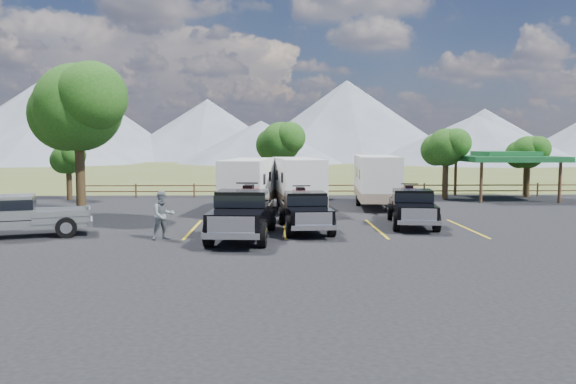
{
  "coord_description": "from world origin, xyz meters",
  "views": [
    {
      "loc": [
        -2.45,
        -20.22,
        3.78
      ],
      "look_at": [
        -1.85,
        4.72,
        1.6
      ],
      "focal_mm": 35.0,
      "sensor_mm": 36.0,
      "label": 1
    }
  ],
  "objects_px": {
    "person_a": "(231,215)",
    "person_b": "(163,215)",
    "tree_big_nw": "(77,108)",
    "trailer_center": "(298,183)",
    "rig_left": "(243,212)",
    "trailer_left": "(249,185)",
    "rig_center": "(305,209)",
    "pickup_silver": "(19,215)",
    "trailer_right": "(376,180)",
    "pavilion": "(505,158)",
    "rig_right": "(412,206)"
  },
  "relations": [
    {
      "from": "rig_left",
      "to": "tree_big_nw",
      "type": "bearing_deg",
      "value": 145.65
    },
    {
      "from": "rig_left",
      "to": "trailer_left",
      "type": "distance_m",
      "value": 7.97
    },
    {
      "from": "tree_big_nw",
      "to": "trailer_center",
      "type": "relative_size",
      "value": 0.94
    },
    {
      "from": "tree_big_nw",
      "to": "trailer_center",
      "type": "distance_m",
      "value": 12.25
    },
    {
      "from": "pickup_silver",
      "to": "person_b",
      "type": "relative_size",
      "value": 3.1
    },
    {
      "from": "pavilion",
      "to": "rig_left",
      "type": "height_order",
      "value": "pavilion"
    },
    {
      "from": "tree_big_nw",
      "to": "person_b",
      "type": "relative_size",
      "value": 4.15
    },
    {
      "from": "tree_big_nw",
      "to": "person_b",
      "type": "distance_m",
      "value": 10.57
    },
    {
      "from": "tree_big_nw",
      "to": "rig_center",
      "type": "bearing_deg",
      "value": -24.68
    },
    {
      "from": "rig_center",
      "to": "trailer_right",
      "type": "distance_m",
      "value": 10.02
    },
    {
      "from": "pickup_silver",
      "to": "trailer_center",
      "type": "bearing_deg",
      "value": 109.16
    },
    {
      "from": "rig_center",
      "to": "person_b",
      "type": "bearing_deg",
      "value": -161.73
    },
    {
      "from": "person_a",
      "to": "rig_right",
      "type": "bearing_deg",
      "value": -171.35
    },
    {
      "from": "tree_big_nw",
      "to": "trailer_left",
      "type": "distance_m",
      "value": 9.64
    },
    {
      "from": "trailer_right",
      "to": "person_a",
      "type": "xyz_separation_m",
      "value": [
        -7.75,
        -10.67,
        -0.68
      ]
    },
    {
      "from": "tree_big_nw",
      "to": "rig_left",
      "type": "xyz_separation_m",
      "value": [
        8.85,
        -7.13,
        -4.54
      ]
    },
    {
      "from": "pavilion",
      "to": "trailer_right",
      "type": "distance_m",
      "value": 10.48
    },
    {
      "from": "rig_left",
      "to": "rig_right",
      "type": "xyz_separation_m",
      "value": [
        7.5,
        3.14,
        -0.13
      ]
    },
    {
      "from": "trailer_left",
      "to": "rig_center",
      "type": "bearing_deg",
      "value": -59.65
    },
    {
      "from": "pickup_silver",
      "to": "person_a",
      "type": "xyz_separation_m",
      "value": [
        8.44,
        -0.25,
        0.02
      ]
    },
    {
      "from": "trailer_left",
      "to": "person_b",
      "type": "relative_size",
      "value": 4.4
    },
    {
      "from": "person_b",
      "to": "trailer_right",
      "type": "bearing_deg",
      "value": 17.33
    },
    {
      "from": "rig_center",
      "to": "pickup_silver",
      "type": "bearing_deg",
      "value": -176.34
    },
    {
      "from": "rig_left",
      "to": "trailer_center",
      "type": "relative_size",
      "value": 0.77
    },
    {
      "from": "rig_right",
      "to": "trailer_right",
      "type": "xyz_separation_m",
      "value": [
        -0.26,
        7.58,
        0.68
      ]
    },
    {
      "from": "person_a",
      "to": "person_b",
      "type": "distance_m",
      "value": 2.62
    },
    {
      "from": "pavilion",
      "to": "rig_right",
      "type": "xyz_separation_m",
      "value": [
        -9.19,
        -11.96,
        -1.86
      ]
    },
    {
      "from": "rig_center",
      "to": "trailer_left",
      "type": "xyz_separation_m",
      "value": [
        -2.68,
        6.06,
        0.62
      ]
    },
    {
      "from": "rig_center",
      "to": "person_b",
      "type": "height_order",
      "value": "person_b"
    },
    {
      "from": "person_b",
      "to": "tree_big_nw",
      "type": "bearing_deg",
      "value": 97.49
    },
    {
      "from": "tree_big_nw",
      "to": "rig_left",
      "type": "distance_m",
      "value": 12.24
    },
    {
      "from": "pavilion",
      "to": "trailer_left",
      "type": "relative_size",
      "value": 0.74
    },
    {
      "from": "person_b",
      "to": "trailer_center",
      "type": "bearing_deg",
      "value": 29.79
    },
    {
      "from": "rig_left",
      "to": "rig_center",
      "type": "distance_m",
      "value": 3.17
    },
    {
      "from": "trailer_left",
      "to": "trailer_right",
      "type": "relative_size",
      "value": 0.96
    },
    {
      "from": "trailer_left",
      "to": "pickup_silver",
      "type": "bearing_deg",
      "value": -132.52
    },
    {
      "from": "rig_left",
      "to": "trailer_right",
      "type": "height_order",
      "value": "trailer_right"
    },
    {
      "from": "pickup_silver",
      "to": "trailer_right",
      "type": "bearing_deg",
      "value": 104.27
    },
    {
      "from": "person_b",
      "to": "rig_right",
      "type": "bearing_deg",
      "value": -11.21
    },
    {
      "from": "trailer_center",
      "to": "person_b",
      "type": "relative_size",
      "value": 4.42
    },
    {
      "from": "tree_big_nw",
      "to": "rig_center",
      "type": "relative_size",
      "value": 1.39
    },
    {
      "from": "rig_left",
      "to": "pickup_silver",
      "type": "height_order",
      "value": "rig_left"
    },
    {
      "from": "trailer_right",
      "to": "person_a",
      "type": "height_order",
      "value": "trailer_right"
    },
    {
      "from": "rig_left",
      "to": "pickup_silver",
      "type": "bearing_deg",
      "value": -177.44
    },
    {
      "from": "person_a",
      "to": "rig_center",
      "type": "bearing_deg",
      "value": -161.23
    },
    {
      "from": "rig_left",
      "to": "person_b",
      "type": "distance_m",
      "value": 3.11
    },
    {
      "from": "pavilion",
      "to": "person_b",
      "type": "bearing_deg",
      "value": -141.84
    },
    {
      "from": "pickup_silver",
      "to": "tree_big_nw",
      "type": "bearing_deg",
      "value": 160.75
    },
    {
      "from": "tree_big_nw",
      "to": "rig_center",
      "type": "height_order",
      "value": "tree_big_nw"
    },
    {
      "from": "tree_big_nw",
      "to": "pavilion",
      "type": "bearing_deg",
      "value": 17.34
    }
  ]
}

